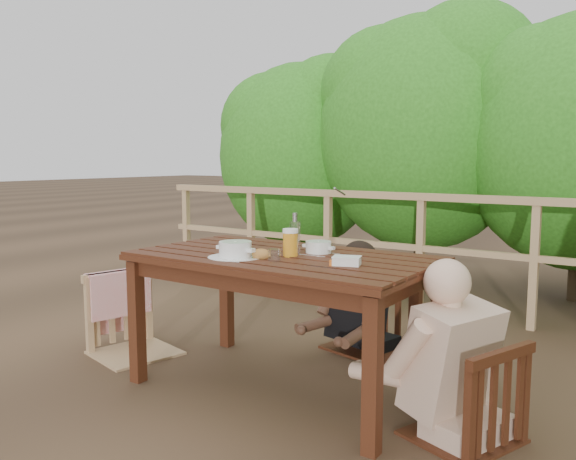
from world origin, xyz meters
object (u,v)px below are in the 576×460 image
Objects in this scene: soup_far at (318,248)px; tumbler at (274,257)px; soup_near at (235,251)px; woman at (373,266)px; bottle at (295,235)px; chair_far at (372,274)px; bread_roll at (261,255)px; chair_left at (133,280)px; table at (283,323)px; chair_right at (465,344)px; diner_right at (473,296)px; beer_glass at (290,244)px; butter_tub at (347,262)px.

soup_far is 3.15× the size of tumbler.
soup_near is 0.25m from tumbler.
woman is 0.92m from bottle.
woman reaches higher than chair_far.
bread_roll is (0.14, 0.05, -0.02)m from soup_near.
bread_roll is (1.12, -0.08, 0.28)m from chair_left.
chair_right is (1.03, -0.02, 0.07)m from table.
diner_right is at bearing -31.10° from chair_far.
diner_right is 8.35× the size of beer_glass.
table is 0.95m from woman.
chair_right is at bearing 7.79° from bread_roll.
soup_near is at bearing -60.87° from chair_right.
chair_right is at bearing -11.10° from soup_far.
soup_far is (1.28, 0.24, 0.29)m from chair_left.
bread_roll is (-0.16, -0.32, -0.01)m from soup_far.
chair_far is at bearing -114.80° from chair_right.
chair_right reaches higher than soup_far.
chair_left is at bearing 176.06° from bread_roll.
chair_far is 0.79m from soup_far.
diner_right reaches higher than chair_left.
diner_right is 1.04m from bottle.
diner_right is 1.24m from soup_near.
chair_far reaches higher than table.
chair_far is 0.06m from woman.
table is 0.50m from bottle.
bread_roll is at bearing 162.64° from tumbler.
chair_far is at bearing 83.60° from table.
woman reaches higher than table.
butter_tub is (0.32, -0.25, -0.01)m from soup_far.
tumbler is (-0.95, -0.18, 0.34)m from chair_right.
beer_glass is (-0.97, 0.00, 0.38)m from chair_right.
beer_glass is at bearing -16.05° from table.
chair_far is 1.10m from bread_roll.
soup_near is (0.98, -0.13, 0.30)m from chair_left.
bread_roll is 1.44× the size of tumbler.
bread_roll is at bearing -62.38° from chair_right.
chair_far is 1.16× the size of chair_right.
tumbler reaches higher than butter_tub.
diner_right reaches higher than chair_far.
soup_near is (-1.22, -0.20, 0.12)m from diner_right.
woman reaches higher than soup_near.
chair_far is at bearing -38.24° from chair_left.
chair_far is 9.39× the size of bread_roll.
bread_roll is at bearing 20.47° from soup_near.
chair_left reaches higher than soup_far.
chair_left is 1.33m from soup_far.
bottle is at bearing -74.48° from chair_right.
chair_far reaches higher than soup_near.
bottle is at bearing 52.77° from soup_near.
beer_glass is (-1.00, 0.00, 0.15)m from diner_right.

